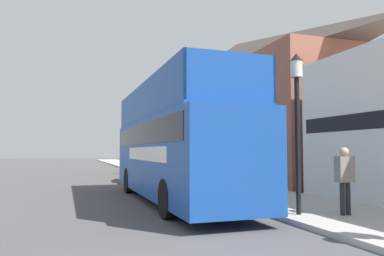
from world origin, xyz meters
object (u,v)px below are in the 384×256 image
Objects in this scene: tour_bus at (173,149)px; lamp_post_nearest at (297,102)px; parked_car_ahead_of_bus at (141,170)px; pedestrian_second at (345,174)px; lamp_post_third at (149,133)px; lamp_post_second at (187,120)px.

tour_bus is 5.22m from lamp_post_nearest.
parked_car_ahead_of_bus is 13.69m from lamp_post_nearest.
pedestrian_second is (3.37, -5.02, -0.67)m from tour_bus.
lamp_post_nearest reaches higher than tour_bus.
lamp_post_third is at bearing 90.14° from lamp_post_nearest.
lamp_post_nearest is (1.77, -13.35, 2.47)m from parked_car_ahead_of_bus.
lamp_post_third is at bearing 93.34° from pedestrian_second.
pedestrian_second is at bearing -86.66° from lamp_post_third.
lamp_post_third reaches higher than pedestrian_second.
parked_car_ahead_of_bus is 6.73m from lamp_post_third.
pedestrian_second is 0.41× the size of lamp_post_nearest.
lamp_post_second is (-1.20, 10.16, 2.20)m from pedestrian_second.
lamp_post_nearest is at bearing 156.21° from pedestrian_second.
lamp_post_second is at bearing 96.76° from pedestrian_second.
pedestrian_second is 0.40× the size of lamp_post_third.
lamp_post_nearest reaches higher than pedestrian_second.
pedestrian_second is (2.88, -13.84, 0.51)m from parked_car_ahead_of_bus.
tour_bus is at bearing 116.49° from lamp_post_nearest.
lamp_post_third is (0.05, 9.67, -0.19)m from lamp_post_second.
parked_car_ahead_of_bus is at bearing 97.56° from lamp_post_nearest.
pedestrian_second is at bearing -83.24° from lamp_post_second.
lamp_post_second reaches higher than pedestrian_second.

